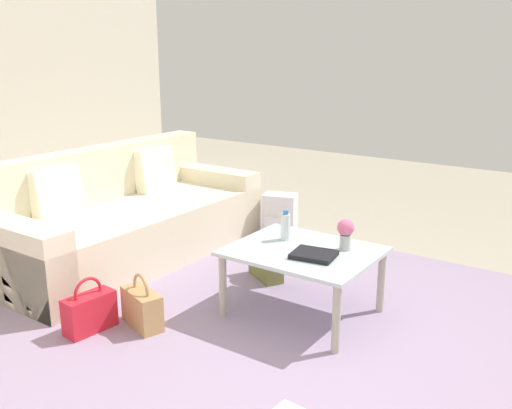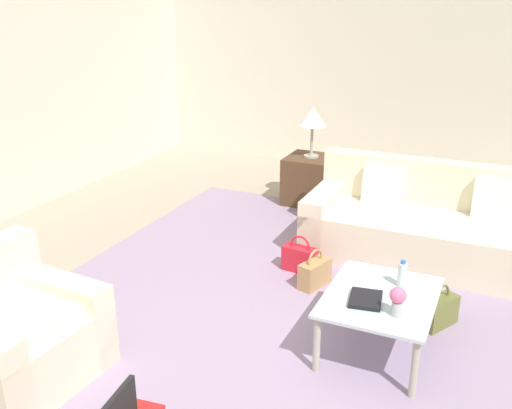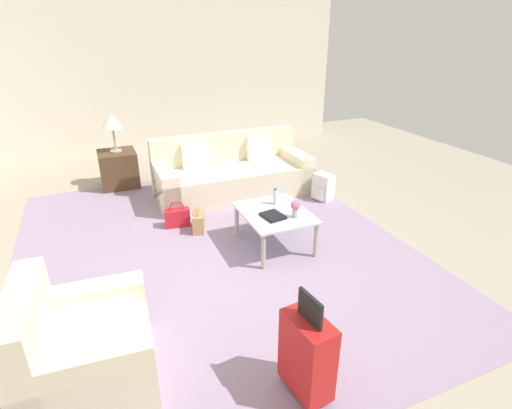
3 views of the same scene
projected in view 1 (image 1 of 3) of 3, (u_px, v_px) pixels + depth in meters
ground_plane at (319, 365)px, 3.18m from camera, size 12.00×12.00×0.00m
area_rug at (213, 348)px, 3.35m from camera, size 5.20×4.40×0.01m
couch at (123, 221)px, 4.78m from camera, size 1.00×2.35×0.90m
coffee_table at (303, 258)px, 3.69m from camera, size 0.92×0.75×0.45m
water_bottle at (286, 226)px, 3.84m from camera, size 0.06×0.06×0.20m
coffee_table_book at (314, 255)px, 3.54m from camera, size 0.29×0.25×0.03m
flower_vase at (346, 231)px, 3.64m from camera, size 0.11×0.11×0.21m
handbag_tan at (142, 308)px, 3.59m from camera, size 0.35×0.23×0.36m
handbag_olive at (266, 263)px, 4.33m from camera, size 0.35×0.28×0.36m
handbag_red at (90, 312)px, 3.53m from camera, size 0.17×0.33×0.36m
backpack_white at (280, 216)px, 5.31m from camera, size 0.35×0.32×0.40m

